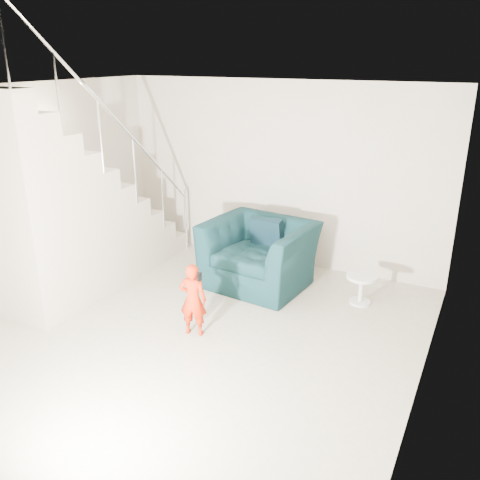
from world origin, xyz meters
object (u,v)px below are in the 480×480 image
(armchair, at_px, (259,254))
(side_table, at_px, (361,284))
(toddler, at_px, (193,300))
(staircase, at_px, (72,223))

(armchair, bearing_deg, side_table, 7.90)
(toddler, height_order, staircase, staircase)
(side_table, bearing_deg, toddler, -132.98)
(armchair, xyz_separation_m, staircase, (-2.13, -1.26, 0.50))
(side_table, bearing_deg, staircase, -159.70)
(armchair, xyz_separation_m, toddler, (-0.09, -1.56, -0.01))
(side_table, distance_m, staircase, 3.84)
(toddler, xyz_separation_m, side_table, (1.51, 1.62, -0.17))
(staircase, bearing_deg, side_table, 20.30)
(side_table, xyz_separation_m, staircase, (-3.55, -1.31, 0.68))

